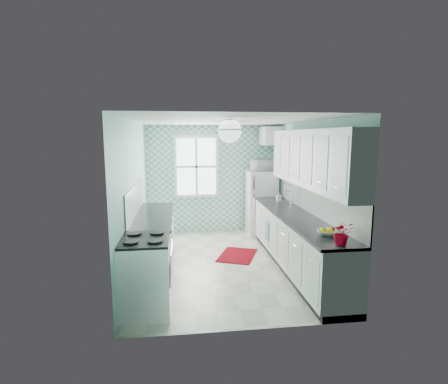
{
  "coord_description": "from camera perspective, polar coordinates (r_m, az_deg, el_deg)",
  "views": [
    {
      "loc": [
        -0.74,
        -5.92,
        2.25
      ],
      "look_at": [
        0.05,
        0.25,
        1.25
      ],
      "focal_mm": 28.0,
      "sensor_mm": 36.0,
      "label": 1
    }
  ],
  "objects": [
    {
      "name": "fridge",
      "position": [
        8.06,
        6.1,
        -1.76
      ],
      "size": [
        0.64,
        0.64,
        1.47
      ],
      "rotation": [
        0.0,
        0.0,
        0.05
      ],
      "color": "white",
      "rests_on": "floor"
    },
    {
      "name": "ceiling_light",
      "position": [
        5.17,
        0.94,
        9.95
      ],
      "size": [
        0.34,
        0.34,
        0.35
      ],
      "color": "silver",
      "rests_on": "ceiling"
    },
    {
      "name": "base_cabinets_left",
      "position": [
        6.13,
        -11.39,
        -8.12
      ],
      "size": [
        0.6,
        2.15,
        0.9
      ],
      "primitive_type": "cube",
      "color": "white",
      "rests_on": "floor"
    },
    {
      "name": "wall_left",
      "position": [
        6.05,
        -14.51,
        -0.67
      ],
      "size": [
        0.02,
        4.4,
        2.5
      ],
      "primitive_type": "cube",
      "color": "#81C7B5",
      "rests_on": "floor"
    },
    {
      "name": "potted_plant",
      "position": [
        4.48,
        18.77,
        -6.38
      ],
      "size": [
        0.33,
        0.31,
        0.3
      ],
      "primitive_type": "imported",
      "rotation": [
        0.0,
        0.0,
        -0.39
      ],
      "color": "red",
      "rests_on": "countertop_right"
    },
    {
      "name": "accent_wall",
      "position": [
        8.2,
        -2.07,
        2.12
      ],
      "size": [
        3.0,
        0.01,
        2.5
      ],
      "primitive_type": "cube",
      "color": "#65B4A4",
      "rests_on": "wall_back"
    },
    {
      "name": "countertop_right",
      "position": [
        5.99,
        11.66,
        -3.88
      ],
      "size": [
        0.63,
        3.6,
        0.04
      ],
      "primitive_type": "cube",
      "color": "black",
      "rests_on": "base_cabinets_right"
    },
    {
      "name": "wall_right",
      "position": [
        6.41,
        13.35,
        -0.09
      ],
      "size": [
        0.02,
        4.4,
        2.5
      ],
      "primitive_type": "cube",
      "color": "#81C7B5",
      "rests_on": "floor"
    },
    {
      "name": "sink",
      "position": [
        6.79,
        9.5,
        -2.21
      ],
      "size": [
        0.52,
        0.44,
        0.53
      ],
      "rotation": [
        0.0,
        0.0,
        0.0
      ],
      "color": "silver",
      "rests_on": "countertop_right"
    },
    {
      "name": "dish_towel",
      "position": [
        6.71,
        7.06,
        -6.24
      ],
      "size": [
        0.03,
        0.24,
        0.36
      ],
      "primitive_type": "cube",
      "rotation": [
        0.0,
        0.0,
        -0.07
      ],
      "color": "#58A6A0",
      "rests_on": "base_cabinets_right"
    },
    {
      "name": "stove",
      "position": [
        4.74,
        -12.65,
        -12.82
      ],
      "size": [
        0.63,
        0.79,
        0.95
      ],
      "rotation": [
        0.0,
        0.0,
        0.05
      ],
      "color": "silver",
      "rests_on": "floor"
    },
    {
      "name": "microwave",
      "position": [
        7.94,
        6.21,
        4.41
      ],
      "size": [
        0.5,
        0.35,
        0.27
      ],
      "primitive_type": "imported",
      "rotation": [
        0.0,
        0.0,
        3.18
      ],
      "color": "silver",
      "rests_on": "fridge"
    },
    {
      "name": "countertop_left",
      "position": [
        6.01,
        -11.39,
        -3.83
      ],
      "size": [
        0.63,
        2.15,
        0.04
      ],
      "primitive_type": "cube",
      "color": "black",
      "rests_on": "base_cabinets_left"
    },
    {
      "name": "backsplash_left",
      "position": [
        5.98,
        -14.36,
        -1.31
      ],
      "size": [
        0.02,
        2.15,
        0.51
      ],
      "primitive_type": "cube",
      "color": "white",
      "rests_on": "wall_left"
    },
    {
      "name": "window",
      "position": [
        8.12,
        -4.53,
        4.16
      ],
      "size": [
        1.04,
        0.05,
        1.44
      ],
      "color": "white",
      "rests_on": "wall_back"
    },
    {
      "name": "backsplash_right",
      "position": [
        6.04,
        14.46,
        -1.21
      ],
      "size": [
        0.02,
        3.6,
        0.51
      ],
      "primitive_type": "cube",
      "color": "white",
      "rests_on": "wall_right"
    },
    {
      "name": "upper_cabinets_right",
      "position": [
        5.72,
        14.05,
        5.36
      ],
      "size": [
        0.33,
        3.2,
        0.9
      ],
      "primitive_type": "cube",
      "color": "white",
      "rests_on": "wall_right"
    },
    {
      "name": "wall_front",
      "position": [
        3.91,
        3.87,
        -5.68
      ],
      "size": [
        3.0,
        0.02,
        2.5
      ],
      "primitive_type": "cube",
      "color": "#81C7B5",
      "rests_on": "floor"
    },
    {
      "name": "rug",
      "position": [
        6.75,
        2.2,
        -10.28
      ],
      "size": [
        0.92,
        1.06,
        0.01
      ],
      "primitive_type": "cube",
      "rotation": [
        0.0,
        0.0,
        -0.39
      ],
      "color": "maroon",
      "rests_on": "floor"
    },
    {
      "name": "fruit_bowl",
      "position": [
        4.89,
        16.47,
        -6.38
      ],
      "size": [
        0.34,
        0.34,
        0.07
      ],
      "primitive_type": "imported",
      "rotation": [
        0.0,
        0.0,
        -0.38
      ],
      "color": "silver",
      "rests_on": "countertop_right"
    },
    {
      "name": "upper_cabinet_fridge",
      "position": [
        8.01,
        7.55,
        9.05
      ],
      "size": [
        0.4,
        0.74,
        0.4
      ],
      "primitive_type": "cube",
      "color": "white",
      "rests_on": "wall_right"
    },
    {
      "name": "wall_back",
      "position": [
        8.22,
        -2.08,
        2.14
      ],
      "size": [
        3.0,
        0.02,
        2.5
      ],
      "primitive_type": "cube",
      "color": "#81C7B5",
      "rests_on": "floor"
    },
    {
      "name": "floor",
      "position": [
        6.38,
        -0.16,
        -11.62
      ],
      "size": [
        3.0,
        4.4,
        0.02
      ],
      "primitive_type": "cube",
      "color": "beige",
      "rests_on": "ground"
    },
    {
      "name": "soap_bottle",
      "position": [
        7.15,
        8.98,
        -0.77
      ],
      "size": [
        0.09,
        0.09,
        0.19
      ],
      "primitive_type": "imported",
      "rotation": [
        0.0,
        0.0,
        0.1
      ],
      "color": "#9BA7AE",
      "rests_on": "countertop_right"
    },
    {
      "name": "base_cabinets_right",
      "position": [
        6.12,
        11.65,
        -8.16
      ],
      "size": [
        0.6,
        3.6,
        0.9
      ],
      "primitive_type": "cube",
      "color": "white",
      "rests_on": "floor"
    },
    {
      "name": "ceiling",
      "position": [
        5.97,
        -0.17,
        11.63
      ],
      "size": [
        3.0,
        4.4,
        0.02
      ],
      "primitive_type": "cube",
      "color": "white",
      "rests_on": "wall_back"
    }
  ]
}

